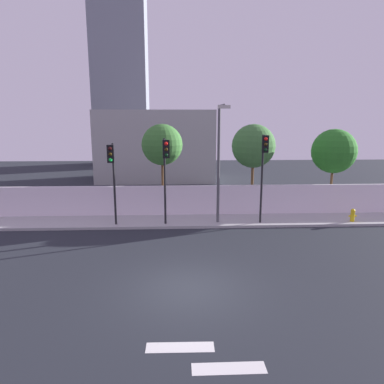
{
  "coord_description": "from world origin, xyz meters",
  "views": [
    {
      "loc": [
        -0.37,
        -11.5,
        5.88
      ],
      "look_at": [
        0.41,
        6.5,
        2.17
      ],
      "focal_mm": 32.93,
      "sensor_mm": 36.0,
      "label": 1
    }
  ],
  "objects_px": {
    "traffic_light_center": "(165,164)",
    "street_lamp_curbside": "(219,155)",
    "traffic_light_right": "(264,161)",
    "roadside_tree_midright": "(334,151)",
    "roadside_tree_midleft": "(253,146)",
    "traffic_light_left": "(112,167)",
    "roadside_tree_leftmost": "(162,145)",
    "fire_hydrant": "(353,215)"
  },
  "relations": [
    {
      "from": "street_lamp_curbside",
      "to": "fire_hydrant",
      "type": "distance_m",
      "value": 8.47
    },
    {
      "from": "roadside_tree_midleft",
      "to": "roadside_tree_midright",
      "type": "relative_size",
      "value": 1.06
    },
    {
      "from": "traffic_light_center",
      "to": "traffic_light_right",
      "type": "xyz_separation_m",
      "value": [
        5.25,
        0.4,
        0.09
      ]
    },
    {
      "from": "traffic_light_center",
      "to": "fire_hydrant",
      "type": "relative_size",
      "value": 6.39
    },
    {
      "from": "roadside_tree_midright",
      "to": "traffic_light_left",
      "type": "bearing_deg",
      "value": -162.89
    },
    {
      "from": "traffic_light_center",
      "to": "roadside_tree_midright",
      "type": "relative_size",
      "value": 0.9
    },
    {
      "from": "roadside_tree_leftmost",
      "to": "traffic_light_left",
      "type": "bearing_deg",
      "value": -120.21
    },
    {
      "from": "traffic_light_left",
      "to": "fire_hydrant",
      "type": "xyz_separation_m",
      "value": [
        13.41,
        0.69,
        -2.9
      ]
    },
    {
      "from": "roadside_tree_leftmost",
      "to": "roadside_tree_midleft",
      "type": "distance_m",
      "value": 5.86
    },
    {
      "from": "traffic_light_center",
      "to": "roadside_tree_leftmost",
      "type": "height_order",
      "value": "roadside_tree_leftmost"
    },
    {
      "from": "traffic_light_right",
      "to": "roadside_tree_leftmost",
      "type": "distance_m",
      "value": 6.85
    },
    {
      "from": "traffic_light_center",
      "to": "roadside_tree_leftmost",
      "type": "bearing_deg",
      "value": 94.47
    },
    {
      "from": "traffic_light_center",
      "to": "street_lamp_curbside",
      "type": "relative_size",
      "value": 0.73
    },
    {
      "from": "traffic_light_right",
      "to": "roadside_tree_midright",
      "type": "xyz_separation_m",
      "value": [
        5.58,
        3.93,
        0.14
      ]
    },
    {
      "from": "traffic_light_center",
      "to": "traffic_light_left",
      "type": "bearing_deg",
      "value": 177.05
    },
    {
      "from": "fire_hydrant",
      "to": "roadside_tree_midright",
      "type": "xyz_separation_m",
      "value": [
        0.19,
        3.5,
        3.31
      ]
    },
    {
      "from": "traffic_light_left",
      "to": "traffic_light_center",
      "type": "xyz_separation_m",
      "value": [
        2.78,
        -0.14,
        0.19
      ]
    },
    {
      "from": "traffic_light_right",
      "to": "fire_hydrant",
      "type": "bearing_deg",
      "value": 4.59
    },
    {
      "from": "traffic_light_left",
      "to": "street_lamp_curbside",
      "type": "bearing_deg",
      "value": 6.54
    },
    {
      "from": "street_lamp_curbside",
      "to": "roadside_tree_midleft",
      "type": "distance_m",
      "value": 4.41
    },
    {
      "from": "traffic_light_right",
      "to": "roadside_tree_midleft",
      "type": "bearing_deg",
      "value": 85.98
    },
    {
      "from": "traffic_light_right",
      "to": "roadside_tree_midleft",
      "type": "height_order",
      "value": "roadside_tree_midleft"
    },
    {
      "from": "fire_hydrant",
      "to": "roadside_tree_leftmost",
      "type": "xyz_separation_m",
      "value": [
        -10.97,
        3.5,
        3.76
      ]
    },
    {
      "from": "traffic_light_center",
      "to": "roadside_tree_midleft",
      "type": "relative_size",
      "value": 0.85
    },
    {
      "from": "traffic_light_left",
      "to": "roadside_tree_midright",
      "type": "bearing_deg",
      "value": 17.11
    },
    {
      "from": "street_lamp_curbside",
      "to": "roadside_tree_leftmost",
      "type": "distance_m",
      "value": 4.8
    },
    {
      "from": "traffic_light_center",
      "to": "roadside_tree_midleft",
      "type": "height_order",
      "value": "roadside_tree_midleft"
    },
    {
      "from": "roadside_tree_midright",
      "to": "roadside_tree_leftmost",
      "type": "bearing_deg",
      "value": 180.0
    },
    {
      "from": "fire_hydrant",
      "to": "roadside_tree_midright",
      "type": "relative_size",
      "value": 0.14
    },
    {
      "from": "traffic_light_left",
      "to": "street_lamp_curbside",
      "type": "xyz_separation_m",
      "value": [
        5.67,
        0.65,
        0.55
      ]
    },
    {
      "from": "fire_hydrant",
      "to": "roadside_tree_leftmost",
      "type": "bearing_deg",
      "value": 162.32
    },
    {
      "from": "traffic_light_right",
      "to": "roadside_tree_midright",
      "type": "distance_m",
      "value": 6.82
    },
    {
      "from": "fire_hydrant",
      "to": "roadside_tree_midright",
      "type": "distance_m",
      "value": 4.82
    },
    {
      "from": "traffic_light_center",
      "to": "street_lamp_curbside",
      "type": "height_order",
      "value": "street_lamp_curbside"
    },
    {
      "from": "roadside_tree_leftmost",
      "to": "roadside_tree_midright",
      "type": "height_order",
      "value": "roadside_tree_leftmost"
    },
    {
      "from": "street_lamp_curbside",
      "to": "traffic_light_center",
      "type": "bearing_deg",
      "value": -164.69
    },
    {
      "from": "traffic_light_left",
      "to": "traffic_light_right",
      "type": "distance_m",
      "value": 8.03
    },
    {
      "from": "traffic_light_center",
      "to": "roadside_tree_midright",
      "type": "xyz_separation_m",
      "value": [
        10.82,
        4.33,
        0.22
      ]
    },
    {
      "from": "roadside_tree_midleft",
      "to": "fire_hydrant",
      "type": "bearing_deg",
      "value": -34.38
    },
    {
      "from": "roadside_tree_midright",
      "to": "street_lamp_curbside",
      "type": "bearing_deg",
      "value": -155.95
    },
    {
      "from": "traffic_light_left",
      "to": "roadside_tree_leftmost",
      "type": "height_order",
      "value": "roadside_tree_leftmost"
    },
    {
      "from": "street_lamp_curbside",
      "to": "fire_hydrant",
      "type": "bearing_deg",
      "value": 0.28
    }
  ]
}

